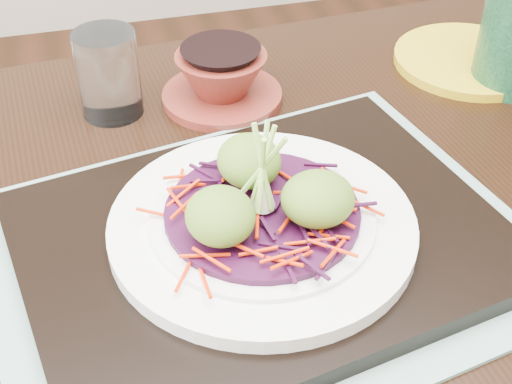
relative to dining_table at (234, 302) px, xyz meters
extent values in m
cube|color=black|center=(0.00, 0.00, 0.07)|extent=(1.19, 0.84, 0.04)
cube|color=black|center=(0.50, 0.37, -0.28)|extent=(0.06, 0.06, 0.67)
cube|color=gray|center=(0.02, -0.03, 0.10)|extent=(0.52, 0.44, 0.00)
cube|color=black|center=(0.02, -0.03, 0.11)|extent=(0.45, 0.37, 0.02)
cylinder|color=white|center=(0.02, -0.03, 0.12)|extent=(0.26, 0.26, 0.01)
cylinder|color=white|center=(0.02, -0.03, 0.13)|extent=(0.19, 0.19, 0.01)
cylinder|color=#340A2A|center=(0.02, -0.03, 0.14)|extent=(0.16, 0.16, 0.01)
ellipsoid|color=#527523|center=(-0.02, -0.05, 0.16)|extent=(0.06, 0.06, 0.04)
ellipsoid|color=#527523|center=(0.06, -0.05, 0.16)|extent=(0.06, 0.06, 0.04)
ellipsoid|color=#527523|center=(0.02, 0.01, 0.16)|extent=(0.06, 0.06, 0.04)
cylinder|color=white|center=(-0.08, 0.23, 0.14)|extent=(0.07, 0.07, 0.10)
cylinder|color=maroon|center=(0.04, 0.22, 0.10)|extent=(0.18, 0.18, 0.01)
cylinder|color=#B69714|center=(0.36, 0.22, 0.10)|extent=(0.24, 0.24, 0.01)
camera|label=1|loc=(-0.10, -0.47, 0.53)|focal=50.00mm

